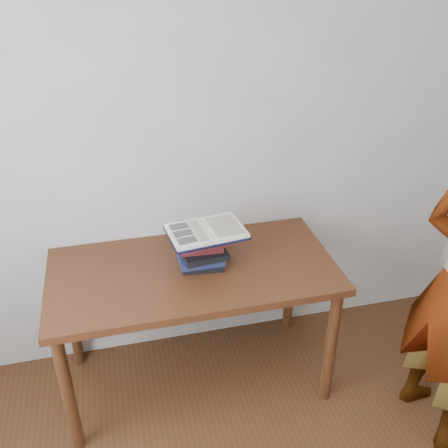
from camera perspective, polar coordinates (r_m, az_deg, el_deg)
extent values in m
cube|color=beige|center=(2.64, -4.27, 9.05)|extent=(3.50, 0.04, 2.60)
cube|color=#4F2C13|center=(2.56, -3.56, -5.41)|extent=(1.45, 0.73, 0.04)
cylinder|color=#4F2C13|center=(2.58, -17.37, -18.13)|extent=(0.06, 0.06, 0.74)
cylinder|color=#4F2C13|center=(2.76, 12.10, -13.57)|extent=(0.06, 0.06, 0.74)
cylinder|color=#4F2C13|center=(3.03, -17.08, -9.70)|extent=(0.06, 0.06, 0.74)
cylinder|color=#4F2C13|center=(3.18, 7.59, -6.37)|extent=(0.06, 0.06, 0.74)
cube|color=black|center=(2.55, -2.52, -4.37)|extent=(0.22, 0.18, 0.04)
cube|color=#18244A|center=(2.52, -2.69, -3.98)|extent=(0.22, 0.15, 0.03)
cube|color=black|center=(2.50, -2.32, -3.31)|extent=(0.23, 0.19, 0.03)
cube|color=maroon|center=(2.51, -2.66, -2.42)|extent=(0.22, 0.15, 0.03)
cube|color=maroon|center=(2.49, -2.35, -1.83)|extent=(0.25, 0.18, 0.03)
cube|color=#18244A|center=(2.48, -2.54, -1.23)|extent=(0.23, 0.18, 0.03)
cube|color=black|center=(2.45, -2.03, -1.04)|extent=(0.40, 0.30, 0.01)
cube|color=silver|center=(2.42, -4.11, -1.17)|extent=(0.21, 0.27, 0.02)
cube|color=silver|center=(2.47, 0.00, -0.38)|extent=(0.21, 0.27, 0.02)
cylinder|color=silver|center=(2.45, -2.03, -0.80)|extent=(0.04, 0.25, 0.01)
cube|color=black|center=(2.47, -5.17, -0.26)|extent=(0.10, 0.07, 0.00)
cube|color=black|center=(2.41, -4.70, -1.05)|extent=(0.10, 0.07, 0.00)
cube|color=black|center=(2.35, -4.21, -1.87)|extent=(0.10, 0.07, 0.00)
cube|color=#BCB8A2|center=(2.43, -2.92, -0.75)|extent=(0.07, 0.21, 0.00)
cube|color=#BCB8A2|center=(2.47, 0.08, -0.17)|extent=(0.17, 0.22, 0.00)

